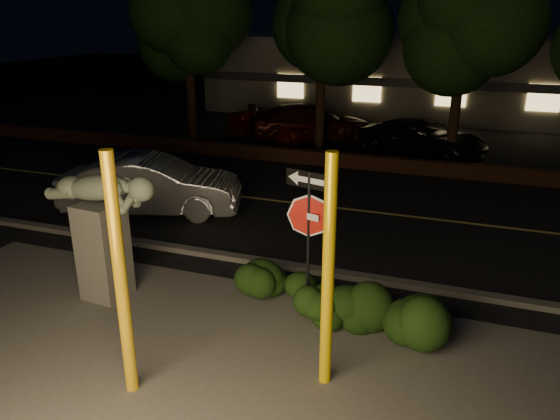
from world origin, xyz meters
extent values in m
plane|color=black|center=(0.00, 10.00, 0.00)|extent=(90.00, 90.00, 0.00)
cube|color=#4C4944|center=(0.00, -1.00, 0.01)|extent=(14.00, 6.00, 0.02)
cube|color=black|center=(0.00, 7.00, 0.01)|extent=(80.00, 8.00, 0.01)
cube|color=#B6A248|center=(0.00, 7.00, 0.02)|extent=(80.00, 0.12, 0.00)
cube|color=#4C4944|center=(0.00, 2.90, 0.06)|extent=(80.00, 0.25, 0.12)
cube|color=#4D2718|center=(0.00, 11.30, 0.25)|extent=(40.00, 0.35, 0.50)
cube|color=black|center=(0.00, 17.00, 0.01)|extent=(40.00, 12.00, 0.01)
cube|color=#6A6355|center=(0.00, 25.00, 2.00)|extent=(22.00, 10.00, 4.00)
cube|color=#333338|center=(0.00, 19.90, 2.00)|extent=(22.00, 0.20, 0.40)
cube|color=#FFD87F|center=(-6.00, 19.95, 1.60)|extent=(1.40, 0.08, 1.20)
cube|color=#FFD87F|center=(-2.00, 19.95, 1.60)|extent=(1.40, 0.08, 1.20)
cube|color=#FFD87F|center=(2.00, 19.95, 1.60)|extent=(1.40, 0.08, 1.20)
cube|color=#FFD87F|center=(6.00, 19.95, 1.60)|extent=(1.40, 0.08, 1.20)
cylinder|color=black|center=(-8.00, 13.00, 1.88)|extent=(0.36, 0.36, 3.75)
ellipsoid|color=black|center=(-8.00, 13.00, 5.36)|extent=(4.60, 4.60, 4.14)
cylinder|color=black|center=(-2.50, 13.20, 2.12)|extent=(0.36, 0.36, 4.25)
cylinder|color=black|center=(2.50, 12.80, 2.00)|extent=(0.36, 0.36, 4.00)
cylinder|color=gold|center=(-1.15, -1.69, 1.82)|extent=(0.18, 0.18, 3.64)
cylinder|color=yellow|center=(1.48, -0.55, 1.79)|extent=(0.18, 0.18, 3.57)
cylinder|color=black|center=(0.68, 1.18, 1.37)|extent=(0.06, 0.06, 2.75)
cube|color=white|center=(0.68, 1.18, 1.96)|extent=(0.41, 0.14, 0.12)
cube|color=black|center=(0.68, 1.18, 2.60)|extent=(0.91, 0.27, 0.29)
cube|color=white|center=(0.68, 1.18, 2.60)|extent=(0.57, 0.17, 0.12)
cube|color=#4C4944|center=(-3.21, 0.57, 0.96)|extent=(0.81, 0.81, 1.92)
sphere|color=gray|center=(-2.17, 0.47, 2.35)|extent=(0.45, 0.45, 0.45)
ellipsoid|color=black|center=(0.00, 1.45, 0.44)|extent=(1.85, 1.25, 0.88)
ellipsoid|color=black|center=(1.30, 1.11, 0.51)|extent=(1.71, 1.18, 1.02)
ellipsoid|color=black|center=(2.32, 0.88, 0.56)|extent=(1.79, 1.35, 1.11)
imported|color=#A5A5AA|center=(-4.94, 4.98, 0.79)|extent=(5.09, 3.03, 1.59)
imported|color=maroon|center=(-5.03, 14.55, 0.71)|extent=(4.47, 3.07, 1.41)
imported|color=#39110A|center=(-3.40, 14.99, 0.77)|extent=(5.70, 4.25, 1.53)
imported|color=black|center=(1.40, 13.92, 0.67)|extent=(5.31, 3.80, 1.34)
camera|label=1|loc=(3.16, -7.24, 5.28)|focal=35.00mm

